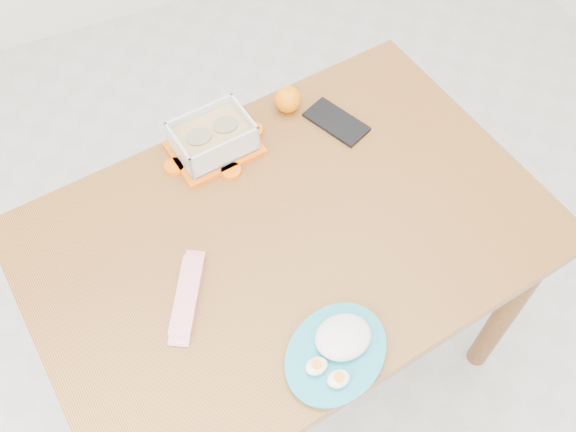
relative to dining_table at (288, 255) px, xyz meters
name	(u,v)px	position (x,y,z in m)	size (l,w,h in m)	color
ground	(312,328)	(0.11, 0.06, -0.64)	(3.50, 3.50, 0.00)	#B7B7B2
dining_table	(288,255)	(0.00, 0.00, 0.00)	(1.23, 0.91, 0.75)	#916029
food_container	(213,138)	(-0.07, 0.28, 0.15)	(0.22, 0.18, 0.09)	#FF6407
orange_fruit	(288,99)	(0.15, 0.33, 0.14)	(0.07, 0.07, 0.07)	orange
rice_plate	(338,348)	(-0.02, -0.30, 0.13)	(0.31, 0.31, 0.06)	teal
candy_bar	(187,295)	(-0.26, -0.06, 0.11)	(0.18, 0.04, 0.02)	red
smartphone	(336,122)	(0.24, 0.24, 0.11)	(0.08, 0.16, 0.01)	black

